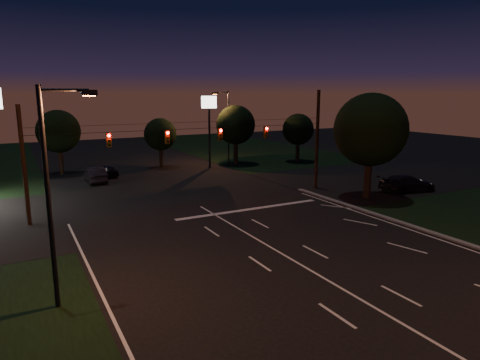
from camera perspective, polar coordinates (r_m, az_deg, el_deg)
ground at (r=22.05m, az=9.46°, el=-11.85°), size 140.00×140.00×0.00m
cross_street_right at (r=46.41m, az=17.05°, el=0.18°), size 20.00×16.00×0.02m
center_line at (r=18.19m, az=21.63°, el=-17.83°), size 0.14×40.00×0.01m
stop_bar at (r=32.69m, az=1.32°, el=-3.91°), size 12.00×0.50×0.01m
utility_pole_right at (r=40.42m, az=10.01°, el=-1.11°), size 0.30×0.30×9.00m
utility_pole_left at (r=32.11m, az=-26.21°, el=-5.42°), size 0.28×0.28×8.00m
signal_span at (r=33.48m, az=-6.08°, el=5.97°), size 24.00×0.40×1.56m
pole_sign_right at (r=50.37m, az=-4.13°, el=8.66°), size 1.80×0.30×8.40m
street_light_left at (r=18.28m, az=-23.53°, el=-0.30°), size 2.20×0.35×9.00m
street_light_right_far at (r=53.61m, az=-1.81°, el=7.78°), size 2.20×0.35×9.00m
tree_right_near at (r=37.01m, az=16.85°, el=6.33°), size 6.00×6.00×8.76m
tree_far_b at (r=50.41m, az=-23.04°, el=5.93°), size 4.60×4.60×6.98m
tree_far_c at (r=51.65m, az=-10.60°, el=5.96°), size 3.80×3.80×5.86m
tree_far_d at (r=53.22m, az=-0.63°, el=7.31°), size 4.80×4.80×7.30m
tree_far_e at (r=55.76m, az=7.70°, el=6.66°), size 4.00×4.00×6.18m
car_oncoming_a at (r=47.61m, az=-17.37°, el=1.20°), size 2.11×3.88×1.25m
car_oncoming_b at (r=44.88m, az=-18.75°, el=0.70°), size 1.64×4.68×1.54m
car_cross at (r=41.11m, az=21.40°, el=-0.43°), size 5.56×2.98×1.53m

